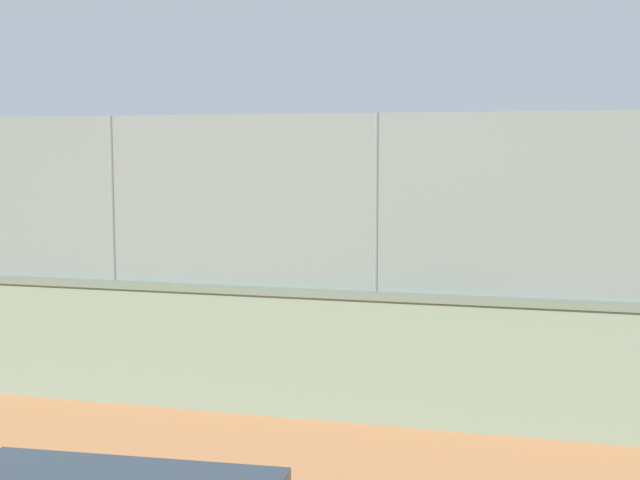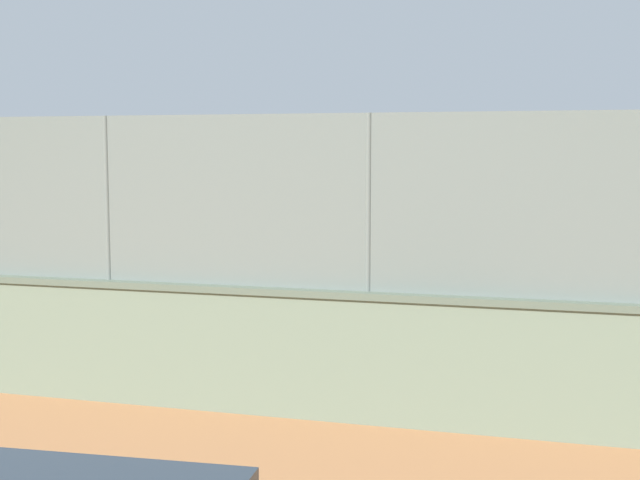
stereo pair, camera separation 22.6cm
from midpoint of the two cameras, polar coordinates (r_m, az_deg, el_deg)
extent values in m
plane|color=#A36B42|center=(21.74, 14.46, -2.51)|extent=(260.00, 260.00, 0.00)
cube|color=slate|center=(10.12, 2.97, -7.85)|extent=(26.92, 0.75, 1.44)
cube|color=#556151|center=(9.97, 2.99, -3.59)|extent=(26.92, 0.81, 0.08)
cube|color=slate|center=(9.85, 3.02, 2.45)|extent=(26.38, 0.46, 2.02)
cylinder|color=slate|center=(9.85, 3.02, 2.45)|extent=(0.07, 0.07, 2.02)
cylinder|color=slate|center=(11.01, -14.03, 2.65)|extent=(0.07, 0.07, 2.02)
cylinder|color=navy|center=(16.34, -1.74, -3.65)|extent=(0.21, 0.21, 0.81)
cylinder|color=navy|center=(16.18, -1.32, -3.74)|extent=(0.21, 0.21, 0.81)
cylinder|color=orange|center=(16.16, -1.54, -1.22)|extent=(0.48, 0.48, 0.60)
cylinder|color=brown|center=(16.36, -2.31, -0.70)|extent=(0.43, 0.50, 0.17)
cylinder|color=brown|center=(15.72, -1.77, -0.98)|extent=(0.43, 0.50, 0.17)
sphere|color=brown|center=(16.11, -1.54, 0.25)|extent=(0.23, 0.23, 0.23)
cylinder|color=black|center=(16.10, -1.54, 0.60)|extent=(0.34, 0.34, 0.05)
cylinder|color=black|center=(15.62, -2.31, -1.03)|extent=(0.22, 0.26, 0.04)
ellipsoid|color=#333338|center=(15.49, -2.98, -1.09)|extent=(0.21, 0.25, 0.24)
cylinder|color=black|center=(24.09, 1.04, -0.60)|extent=(0.17, 0.17, 0.75)
cylinder|color=black|center=(24.02, 1.48, -0.62)|extent=(0.17, 0.17, 0.75)
cylinder|color=#D14C42|center=(23.99, 1.26, 0.95)|extent=(0.39, 0.39, 0.56)
cylinder|color=#936B4C|center=(24.05, 0.58, 1.23)|extent=(0.18, 0.54, 0.16)
cylinder|color=#936B4C|center=(23.59, 1.63, 1.13)|extent=(0.18, 0.54, 0.16)
sphere|color=#936B4C|center=(23.96, 1.27, 1.87)|extent=(0.21, 0.21, 0.21)
cylinder|color=white|center=(23.95, 1.27, 2.08)|extent=(0.26, 0.26, 0.05)
cylinder|color=black|center=(23.43, 1.47, 1.10)|extent=(0.09, 0.30, 0.04)
ellipsoid|color=#333338|center=(23.23, 1.26, 1.06)|extent=(0.08, 0.30, 0.24)
sphere|color=yellow|center=(15.29, -6.82, -5.77)|extent=(0.07, 0.07, 0.07)
camera|label=1|loc=(0.11, -90.41, -0.04)|focal=48.80mm
camera|label=2|loc=(0.11, 89.59, 0.04)|focal=48.80mm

